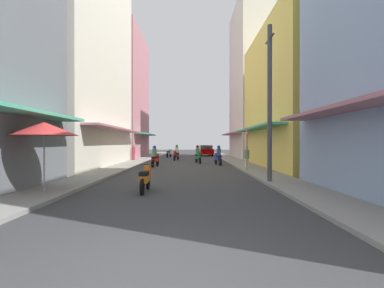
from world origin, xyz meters
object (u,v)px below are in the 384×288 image
(motorbike_blue, at_px, (219,156))
(vendor_umbrella, at_px, (45,129))
(motorbike_red, at_px, (156,157))
(utility_pole, at_px, (271,103))
(pedestrian_midway, at_px, (248,158))
(street_sign_no_entry, at_px, (248,144))
(motorbike_maroon, at_px, (177,153))
(motorbike_silver, at_px, (170,153))
(pedestrian_far, at_px, (135,153))
(parked_car, at_px, (207,150))
(motorbike_orange, at_px, (147,178))
(motorbike_green, at_px, (199,155))

(motorbike_blue, height_order, vendor_umbrella, vendor_umbrella)
(motorbike_red, height_order, utility_pole, utility_pole)
(pedestrian_midway, relative_size, street_sign_no_entry, 0.59)
(motorbike_maroon, xyz_separation_m, motorbike_silver, (-1.24, 6.47, -0.20))
(motorbike_silver, bearing_deg, pedestrian_far, -110.87)
(motorbike_maroon, distance_m, parked_car, 11.16)
(parked_car, distance_m, vendor_umbrella, 30.82)
(motorbike_silver, distance_m, street_sign_no_entry, 19.43)
(motorbike_orange, distance_m, pedestrian_far, 18.12)
(pedestrian_midway, bearing_deg, street_sign_no_entry, -100.54)
(motorbike_silver, distance_m, vendor_umbrella, 26.01)
(motorbike_blue, xyz_separation_m, pedestrian_midway, (1.64, -3.50, 0.07))
(pedestrian_midway, bearing_deg, motorbike_silver, 112.41)
(motorbike_maroon, relative_size, pedestrian_midway, 1.14)
(pedestrian_midway, xyz_separation_m, utility_pole, (-0.38, -7.25, 2.74))
(motorbike_blue, relative_size, street_sign_no_entry, 0.68)
(motorbike_orange, height_order, pedestrian_midway, pedestrian_midway)
(pedestrian_midway, height_order, utility_pole, utility_pole)
(street_sign_no_entry, bearing_deg, utility_pole, -88.78)
(motorbike_silver, bearing_deg, motorbike_maroon, -79.19)
(parked_car, bearing_deg, motorbike_silver, -138.45)
(motorbike_silver, xyz_separation_m, street_sign_no_entry, (6.07, -18.42, 1.21))
(motorbike_blue, xyz_separation_m, street_sign_no_entry, (1.16, -6.06, 1.01))
(motorbike_maroon, bearing_deg, motorbike_red, -98.61)
(motorbike_blue, height_order, pedestrian_far, pedestrian_far)
(motorbike_silver, relative_size, pedestrian_far, 1.11)
(motorbike_red, height_order, pedestrian_far, pedestrian_far)
(motorbike_green, relative_size, vendor_umbrella, 0.72)
(motorbike_orange, xyz_separation_m, street_sign_no_entry, (4.94, 6.75, 1.21))
(motorbike_blue, xyz_separation_m, motorbike_green, (-1.58, 1.75, 0.00))
(motorbike_red, xyz_separation_m, vendor_umbrella, (-2.26, -11.73, 1.55))
(motorbike_maroon, xyz_separation_m, pedestrian_midway, (5.31, -9.40, 0.07))
(motorbike_silver, height_order, utility_pole, utility_pole)
(motorbike_maroon, bearing_deg, motorbike_silver, 100.81)
(motorbike_maroon, relative_size, pedestrian_far, 1.12)
(motorbike_silver, bearing_deg, utility_pole, -75.06)
(vendor_umbrella, bearing_deg, pedestrian_far, 92.09)
(pedestrian_midway, xyz_separation_m, street_sign_no_entry, (-0.48, -2.56, 0.94))
(motorbike_green, height_order, pedestrian_midway, motorbike_green)
(motorbike_silver, height_order, motorbike_orange, same)
(motorbike_orange, bearing_deg, motorbike_blue, 73.57)
(vendor_umbrella, xyz_separation_m, utility_pole, (8.35, 2.75, 1.26))
(motorbike_green, distance_m, motorbike_silver, 11.13)
(vendor_umbrella, height_order, street_sign_no_entry, street_sign_no_entry)
(utility_pole, bearing_deg, pedestrian_far, 120.01)
(pedestrian_midway, relative_size, vendor_umbrella, 0.63)
(pedestrian_far, distance_m, vendor_umbrella, 18.44)
(parked_car, height_order, pedestrian_midway, pedestrian_midway)
(vendor_umbrella, bearing_deg, pedestrian_midway, 48.88)
(utility_pole, bearing_deg, motorbike_red, 124.17)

